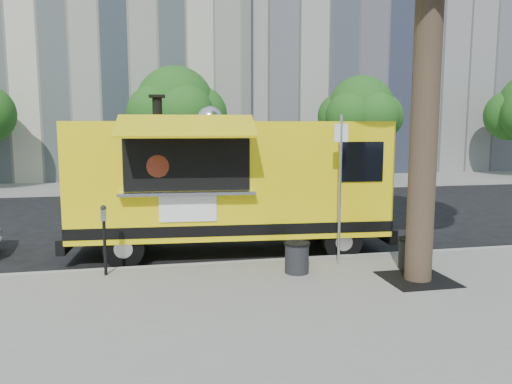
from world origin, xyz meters
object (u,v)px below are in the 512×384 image
(sign_post, at_px, (340,181))
(far_tree_b, at_px, (175,106))
(parking_meter, at_px, (104,232))
(trash_bin_right, at_px, (411,252))
(far_tree_c, at_px, (361,109))
(food_truck, at_px, (228,181))
(trash_bin_left, at_px, (297,256))

(sign_post, bearing_deg, far_tree_b, 100.15)
(parking_meter, relative_size, trash_bin_right, 2.20)
(far_tree_b, bearing_deg, far_tree_c, -1.91)
(far_tree_c, distance_m, sign_post, 15.48)
(sign_post, bearing_deg, far_tree_c, 65.19)
(food_truck, distance_m, trash_bin_right, 4.27)
(far_tree_c, distance_m, parking_meter, 17.82)
(parking_meter, distance_m, food_truck, 3.22)
(parking_meter, height_order, food_truck, food_truck)
(far_tree_b, distance_m, parking_meter, 14.48)
(food_truck, bearing_deg, trash_bin_right, -33.86)
(far_tree_b, height_order, food_truck, far_tree_b)
(sign_post, bearing_deg, food_truck, 134.87)
(far_tree_c, height_order, food_truck, far_tree_c)
(sign_post, height_order, food_truck, food_truck)
(far_tree_b, xyz_separation_m, trash_bin_left, (1.56, -14.63, -3.37))
(sign_post, relative_size, trash_bin_left, 5.05)
(far_tree_c, height_order, trash_bin_right, far_tree_c)
(far_tree_b, xyz_separation_m, food_truck, (0.60, -12.29, -2.15))
(sign_post, height_order, parking_meter, sign_post)
(parking_meter, distance_m, trash_bin_right, 5.90)
(far_tree_b, relative_size, parking_meter, 4.12)
(far_tree_b, height_order, trash_bin_right, far_tree_b)
(far_tree_c, distance_m, trash_bin_right, 15.74)
(far_tree_c, relative_size, trash_bin_right, 8.59)
(far_tree_c, distance_m, trash_bin_left, 16.47)
(far_tree_c, xyz_separation_m, parking_meter, (-11.00, -13.75, -2.74))
(sign_post, distance_m, food_truck, 2.76)
(food_truck, relative_size, trash_bin_left, 12.44)
(far_tree_b, distance_m, sign_post, 14.61)
(far_tree_b, bearing_deg, parking_meter, -98.10)
(far_tree_c, relative_size, trash_bin_left, 8.77)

